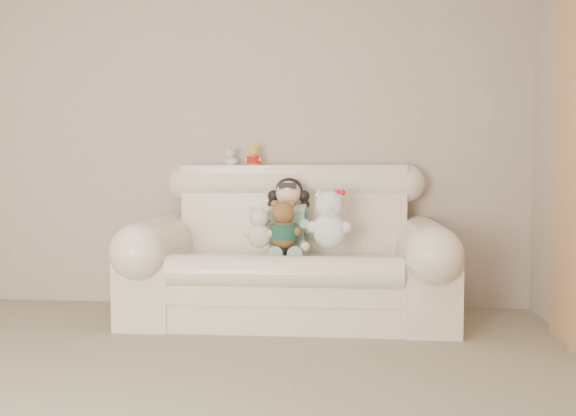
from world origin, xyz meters
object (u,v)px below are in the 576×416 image
Objects in this scene: sofa at (289,243)px; brown_teddy at (283,220)px; cream_teddy at (259,223)px; white_cat at (329,213)px; seated_child at (288,216)px.

sofa reaches higher than brown_teddy.
white_cat is at bearing 4.26° from cream_teddy.
brown_teddy is (-0.02, -0.21, -0.01)m from seated_child.
sofa reaches higher than white_cat.
white_cat is (0.29, 0.02, 0.04)m from brown_teddy.
seated_child is (-0.01, 0.08, 0.17)m from sofa.
sofa reaches higher than seated_child.
cream_teddy is at bearing -175.74° from brown_teddy.
cream_teddy is at bearing -152.86° from white_cat.
seated_child is at bearing 167.60° from white_cat.
brown_teddy is 1.14× the size of cream_teddy.
sofa is 0.19m from seated_child.
brown_teddy is 0.80× the size of white_cat.
sofa is 0.21m from brown_teddy.
brown_teddy is at bearing -84.48° from seated_child.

